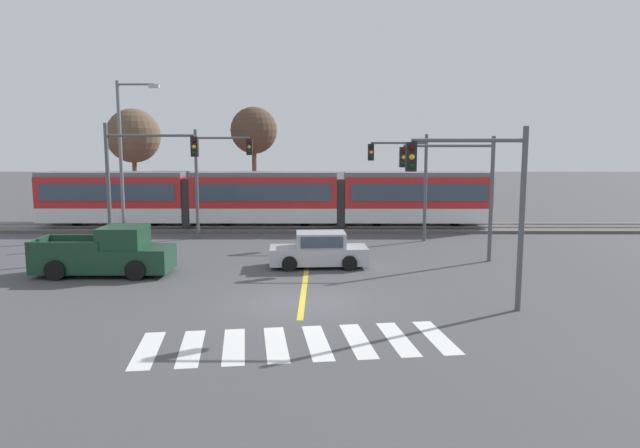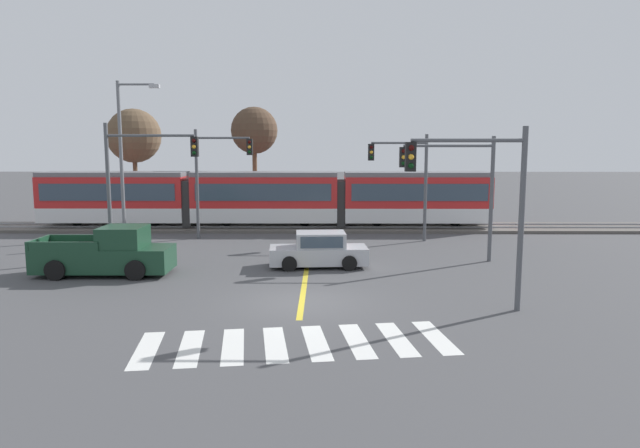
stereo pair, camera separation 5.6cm
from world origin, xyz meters
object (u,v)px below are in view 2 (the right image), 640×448
traffic_light_mid_left (139,171)px  traffic_light_mid_right (459,178)px  sedan_crossing (319,251)px  bare_tree_far_west (134,136)px  traffic_light_near_right (481,190)px  street_lamp_west (125,149)px  bare_tree_west (254,131)px  traffic_light_far_right (406,172)px  light_rail_tram (265,197)px  traffic_light_far_left (215,168)px  pickup_truck (107,254)px

traffic_light_mid_left → traffic_light_mid_right: bearing=-1.5°
sedan_crossing → bare_tree_far_west: bearing=128.6°
bare_tree_far_west → traffic_light_near_right: bearing=-51.7°
street_lamp_west → bare_tree_west: size_ratio=1.11×
traffic_light_mid_right → traffic_light_mid_left: 14.47m
traffic_light_near_right → bare_tree_far_west: (-18.50, 23.40, 2.07)m
traffic_light_near_right → traffic_light_far_right: (-0.42, 13.49, -0.02)m
bare_tree_west → bare_tree_far_west: bearing=174.2°
bare_tree_far_west → bare_tree_west: bare_tree_west is taller
light_rail_tram → traffic_light_far_left: bearing=-122.3°
traffic_light_far_left → traffic_light_far_right: 10.59m
traffic_light_near_right → traffic_light_far_left: bearing=127.5°
sedan_crossing → bare_tree_far_west: size_ratio=0.55×
bare_tree_far_west → sedan_crossing: bearing=-51.4°
bare_tree_far_west → bare_tree_west: size_ratio=0.99×
traffic_light_far_left → traffic_light_mid_left: bearing=-111.2°
light_rail_tram → pickup_truck: 14.04m
pickup_truck → bare_tree_west: bare_tree_west is taller
traffic_light_near_right → bare_tree_west: size_ratio=0.73×
light_rail_tram → traffic_light_mid_left: 11.08m
sedan_crossing → bare_tree_far_west: bare_tree_far_west is taller
pickup_truck → bare_tree_west: 18.71m
pickup_truck → street_lamp_west: size_ratio=0.61×
traffic_light_mid_left → bare_tree_far_west: bearing=108.9°
sedan_crossing → pickup_truck: pickup_truck is taller
traffic_light_mid_left → street_lamp_west: size_ratio=0.71×
traffic_light_mid_right → light_rail_tram: bearing=133.7°
bare_tree_far_west → traffic_light_far_right: bearing=-28.7°
sedan_crossing → traffic_light_near_right: traffic_light_near_right is taller
traffic_light_far_left → street_lamp_west: 5.32m
traffic_light_near_right → bare_tree_west: 24.65m
light_rail_tram → bare_tree_west: size_ratio=3.53×
pickup_truck → sedan_crossing: bearing=10.5°
traffic_light_mid_right → traffic_light_far_right: traffic_light_far_right is taller
sedan_crossing → pickup_truck: 8.73m
traffic_light_far_right → traffic_light_mid_left: bearing=-157.9°
traffic_light_near_right → traffic_light_far_right: size_ratio=0.99×
light_rail_tram → traffic_light_far_right: bearing=-29.2°
pickup_truck → bare_tree_far_west: (-4.81, 18.37, 5.07)m
traffic_light_far_left → traffic_light_far_right: traffic_light_far_left is taller
sedan_crossing → bare_tree_far_west: (-13.39, 16.77, 5.21)m
sedan_crossing → traffic_light_near_right: bearing=-52.4°
pickup_truck → bare_tree_far_west: bearing=104.7°
traffic_light_mid_left → bare_tree_far_west: size_ratio=0.79×
traffic_light_mid_left → bare_tree_far_west: bare_tree_far_west is taller
traffic_light_far_left → traffic_light_far_right: (10.56, -0.80, -0.18)m
light_rail_tram → bare_tree_far_west: size_ratio=3.56×
sedan_crossing → pickup_truck: size_ratio=0.79×
traffic_light_mid_right → traffic_light_mid_left: bearing=178.5°
traffic_light_far_right → bare_tree_west: bare_tree_west is taller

